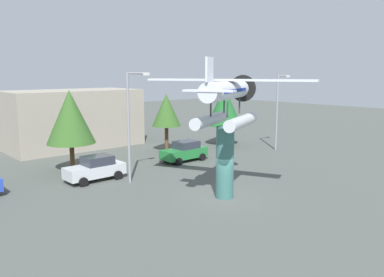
{
  "coord_description": "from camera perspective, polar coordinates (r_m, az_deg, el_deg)",
  "views": [
    {
      "loc": [
        -16.97,
        -15.85,
        7.6
      ],
      "look_at": [
        0.0,
        3.0,
        3.32
      ],
      "focal_mm": 36.41,
      "sensor_mm": 36.0,
      "label": 1
    }
  ],
  "objects": [
    {
      "name": "car_far_green",
      "position": [
        33.85,
        -1.09,
        -1.87
      ],
      "size": [
        4.2,
        2.02,
        1.76
      ],
      "rotation": [
        0.0,
        0.0,
        3.14
      ],
      "color": "#237A38",
      "rests_on": "ground"
    },
    {
      "name": "streetlight_primary",
      "position": [
        27.09,
        -8.95,
        2.84
      ],
      "size": [
        1.84,
        0.28,
        7.68
      ],
      "color": "gray",
      "rests_on": "ground"
    },
    {
      "name": "display_pedestal",
      "position": [
        23.84,
        4.84,
        -3.51
      ],
      "size": [
        1.1,
        1.1,
        4.42
      ],
      "primitive_type": "cylinder",
      "color": "#386B66",
      "rests_on": "ground"
    },
    {
      "name": "tree_center_back",
      "position": [
        37.45,
        -3.78,
        4.13
      ],
      "size": [
        2.79,
        2.79,
        5.64
      ],
      "color": "brown",
      "rests_on": "ground"
    },
    {
      "name": "tree_far_east",
      "position": [
        41.04,
        4.75,
        4.74
      ],
      "size": [
        3.68,
        3.68,
        6.21
      ],
      "color": "brown",
      "rests_on": "ground"
    },
    {
      "name": "floatplane_monument",
      "position": [
        23.39,
        5.07,
        5.85
      ],
      "size": [
        7.15,
        9.9,
        4.0
      ],
      "rotation": [
        0.0,
        0.0,
        0.43
      ],
      "color": "silver",
      "rests_on": "display_pedestal"
    },
    {
      "name": "tree_east",
      "position": [
        31.31,
        -17.42,
        3.01
      ],
      "size": [
        3.71,
        3.71,
        6.33
      ],
      "color": "brown",
      "rests_on": "ground"
    },
    {
      "name": "storefront_building",
      "position": [
        41.99,
        -17.01,
        2.8
      ],
      "size": [
        13.12,
        6.66,
        5.88
      ],
      "primitive_type": "cube",
      "color": "#9E9384",
      "rests_on": "ground"
    },
    {
      "name": "streetlight_secondary",
      "position": [
        39.51,
        12.53,
        4.62
      ],
      "size": [
        1.84,
        0.28,
        7.42
      ],
      "color": "gray",
      "rests_on": "ground"
    },
    {
      "name": "ground_plane",
      "position": [
        24.43,
        4.76,
        -8.57
      ],
      "size": [
        140.0,
        140.0,
        0.0
      ],
      "primitive_type": "plane",
      "color": "#4C514C"
    },
    {
      "name": "car_mid_silver",
      "position": [
        28.69,
        -13.95,
        -4.25
      ],
      "size": [
        4.2,
        2.02,
        1.76
      ],
      "rotation": [
        0.0,
        0.0,
        3.14
      ],
      "color": "silver",
      "rests_on": "ground"
    }
  ]
}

